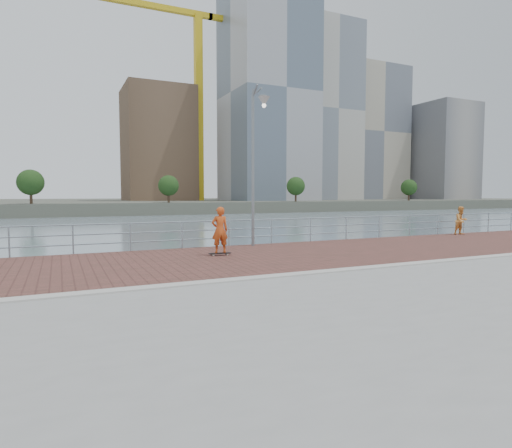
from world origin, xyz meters
name	(u,v)px	position (x,y,z in m)	size (l,w,h in m)	color
water	(287,348)	(0.00, 0.00, -2.00)	(400.00, 400.00, 0.00)	slate
seawall	(432,387)	(0.00, -5.00, -1.00)	(40.00, 24.00, 2.00)	gray
brick_lane	(237,258)	(0.00, 3.60, 0.01)	(40.00, 6.80, 0.02)	brown
curb	(287,275)	(0.00, 0.00, 0.03)	(40.00, 0.40, 0.06)	#B7B5AD
far_shore	(80,205)	(0.00, 122.50, -0.75)	(320.00, 95.00, 2.50)	#4C5142
guardrail	(206,231)	(0.00, 7.00, 0.69)	(39.06, 0.06, 1.13)	#8C9EA8
street_lamp	(258,137)	(1.94, 6.03, 4.56)	(0.47, 1.36, 6.42)	gray
skateboard	(220,253)	(-0.33, 4.39, 0.09)	(0.81, 0.27, 0.09)	black
skateboarder	(220,230)	(-0.33, 4.39, 0.94)	(0.61, 0.40, 1.67)	#D44F1C
bystander	(461,221)	(14.39, 6.36, 0.79)	(0.75, 0.58, 1.54)	#F0A046
tower_crane	(189,78)	(27.36, 104.00, 33.50)	(47.00, 2.00, 50.70)	gold
skyline	(192,118)	(28.10, 104.33, 22.90)	(233.00, 41.00, 57.88)	#ADA38E
shoreline_trees	(87,184)	(-0.53, 77.00, 4.24)	(144.60, 4.94, 6.59)	#473323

